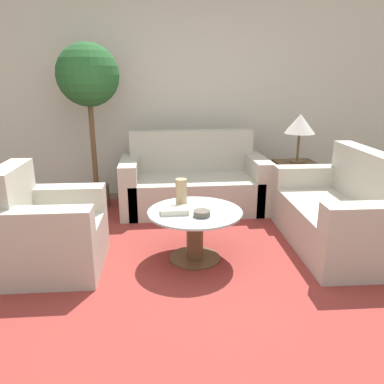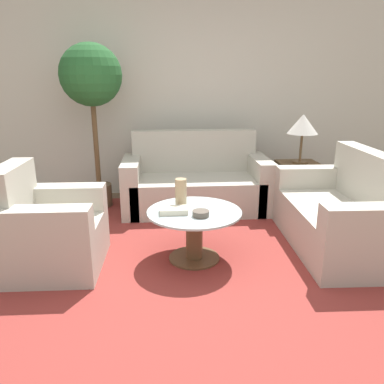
{
  "view_description": "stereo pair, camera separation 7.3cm",
  "coord_description": "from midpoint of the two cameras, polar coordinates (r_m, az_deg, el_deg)",
  "views": [
    {
      "loc": [
        -0.21,
        -2.44,
        1.55
      ],
      "look_at": [
        0.12,
        0.82,
        0.55
      ],
      "focal_mm": 35.0,
      "sensor_mm": 36.0,
      "label": 1
    },
    {
      "loc": [
        -0.14,
        -2.45,
        1.55
      ],
      "look_at": [
        0.12,
        0.82,
        0.55
      ],
      "focal_mm": 35.0,
      "sensor_mm": 36.0,
      "label": 2
    }
  ],
  "objects": [
    {
      "name": "wall_back",
      "position": [
        5.14,
        -2.66,
        14.16
      ],
      "size": [
        10.0,
        0.06,
        2.6
      ],
      "color": "beige",
      "rests_on": "ground_plane"
    },
    {
      "name": "loveseat",
      "position": [
        3.82,
        22.57,
        -3.58
      ],
      "size": [
        0.84,
        1.51,
        0.91
      ],
      "rotation": [
        0.0,
        0.0,
        -1.6
      ],
      "color": "#B2AD9E",
      "rests_on": "ground_plane"
    },
    {
      "name": "armchair",
      "position": [
        3.37,
        -20.6,
        -6.02
      ],
      "size": [
        0.79,
        0.83,
        0.89
      ],
      "rotation": [
        0.0,
        0.0,
        1.55
      ],
      "color": "#B2AD9E",
      "rests_on": "ground_plane"
    },
    {
      "name": "potted_plant",
      "position": [
        4.62,
        -14.62,
        15.63
      ],
      "size": [
        0.71,
        0.71,
        1.94
      ],
      "color": "brown",
      "rests_on": "ground_plane"
    },
    {
      "name": "sofa_main",
      "position": [
        4.62,
        1.01,
        1.21
      ],
      "size": [
        1.74,
        0.83,
        0.93
      ],
      "color": "#B2AD9E",
      "rests_on": "ground_plane"
    },
    {
      "name": "bowl",
      "position": [
        3.09,
        2.03,
        -3.3
      ],
      "size": [
        0.14,
        0.14,
        0.05
      ],
      "color": "brown",
      "rests_on": "coffee_table"
    },
    {
      "name": "table_lamp",
      "position": [
        4.63,
        16.97,
        9.69
      ],
      "size": [
        0.36,
        0.36,
        0.58
      ],
      "color": "brown",
      "rests_on": "side_table"
    },
    {
      "name": "vase",
      "position": [
        3.29,
        -1.07,
        -0.13
      ],
      "size": [
        0.1,
        0.1,
        0.25
      ],
      "color": "tan",
      "rests_on": "coffee_table"
    },
    {
      "name": "book_stack",
      "position": [
        3.16,
        -2.14,
        -2.83
      ],
      "size": [
        0.24,
        0.15,
        0.05
      ],
      "rotation": [
        0.0,
        0.0,
        0.02
      ],
      "color": "beige",
      "rests_on": "coffee_table"
    },
    {
      "name": "side_table",
      "position": [
        4.77,
        16.22,
        0.91
      ],
      "size": [
        0.48,
        0.48,
        0.57
      ],
      "color": "brown",
      "rests_on": "ground_plane"
    },
    {
      "name": "ground_plane",
      "position": [
        2.9,
        -0.41,
        -15.32
      ],
      "size": [
        14.0,
        14.0,
        0.0
      ],
      "primitive_type": "plane",
      "color": "brown"
    },
    {
      "name": "rug",
      "position": [
        3.4,
        0.96,
        -10.07
      ],
      "size": [
        3.69,
        3.65,
        0.01
      ],
      "color": "maroon",
      "rests_on": "ground_plane"
    },
    {
      "name": "coffee_table",
      "position": [
        3.28,
        0.98,
        -5.57
      ],
      "size": [
        0.82,
        0.82,
        0.46
      ],
      "color": "brown",
      "rests_on": "ground_plane"
    }
  ]
}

